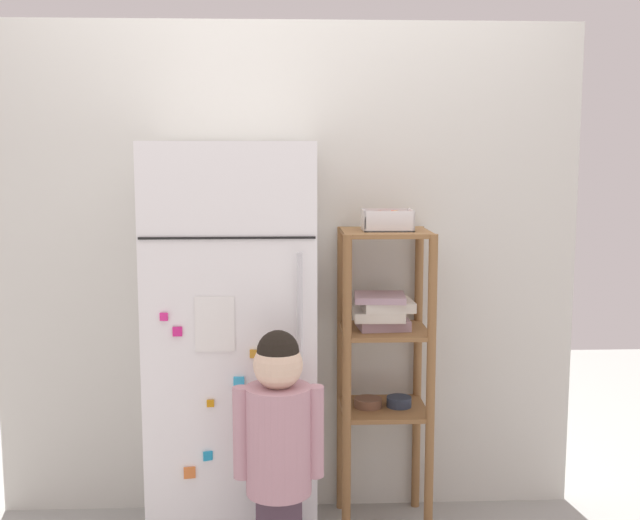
{
  "coord_description": "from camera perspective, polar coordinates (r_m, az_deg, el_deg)",
  "views": [
    {
      "loc": [
        -0.01,
        -3.03,
        1.56
      ],
      "look_at": [
        0.12,
        0.02,
        1.14
      ],
      "focal_mm": 44.6,
      "sensor_mm": 36.0,
      "label": 1
    }
  ],
  "objects": [
    {
      "name": "pantry_shelf_unit",
      "position": [
        3.28,
        4.58,
        -5.98
      ],
      "size": [
        0.37,
        0.35,
        1.24
      ],
      "color": "olive",
      "rests_on": "ground"
    },
    {
      "name": "fruit_bin",
      "position": [
        3.18,
        4.98,
        2.81
      ],
      "size": [
        0.2,
        0.15,
        0.08
      ],
      "color": "white",
      "rests_on": "pantry_shelf_unit"
    },
    {
      "name": "refrigerator",
      "position": [
        3.15,
        -6.17,
        -6.24
      ],
      "size": [
        0.63,
        0.61,
        1.59
      ],
      "color": "white",
      "rests_on": "ground"
    },
    {
      "name": "child_standing",
      "position": [
        2.78,
        -2.99,
        -12.72
      ],
      "size": [
        0.31,
        0.23,
        0.96
      ],
      "color": "#4D3947",
      "rests_on": "ground"
    },
    {
      "name": "kitchen_wall_back",
      "position": [
        3.4,
        -2.33,
        -0.85
      ],
      "size": [
        2.48,
        0.03,
        2.09
      ],
      "primitive_type": "cube",
      "color": "silver",
      "rests_on": "ground"
    }
  ]
}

